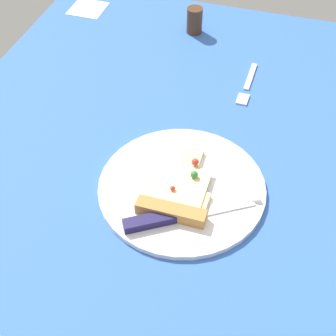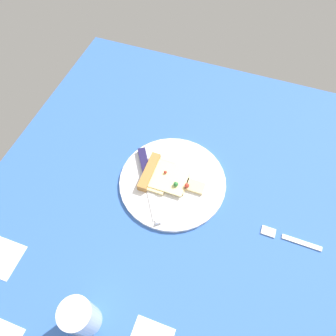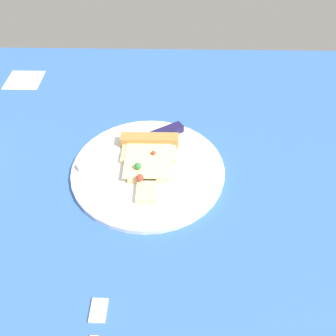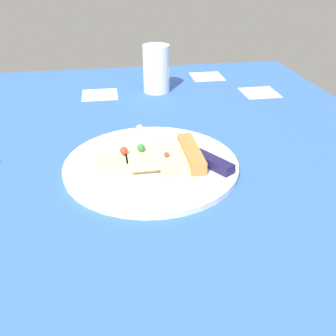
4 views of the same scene
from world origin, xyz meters
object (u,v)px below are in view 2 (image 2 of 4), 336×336
Objects in this scene: knife at (147,177)px; drinking_glass at (81,317)px; pizza_slice at (164,177)px; fork at (288,238)px; plate at (173,182)px.

drinking_glass is at bearing 58.64° from knife.
knife is at bearing 90.94° from drinking_glass.
fork is (35.68, -5.51, -1.44)cm from pizza_slice.
plate is at bearing 90.67° from pizza_slice.
drinking_glass is (0.63, -38.51, 4.33)cm from knife.
drinking_glass is 52.75cm from fork.
knife is 1.79× the size of drinking_glass.
knife is at bearing -71.83° from pizza_slice.
plate is at bearing 81.20° from fork.
plate is 2.51× the size of drinking_glass.
fork is at bearing -9.52° from plate.
drinking_glass is (-6.37, -40.07, 5.45)cm from plate.
plate is at bearing 160.20° from knife.
pizza_slice is at bearing -178.88° from plate.
knife is at bearing 85.02° from fork.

